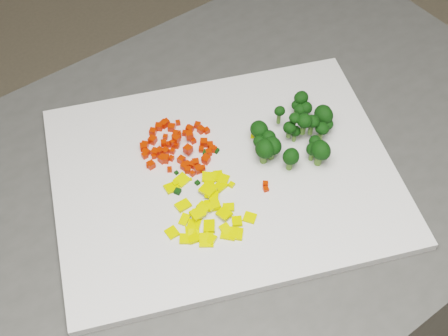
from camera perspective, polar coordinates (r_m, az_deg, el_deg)
counter_block at (r=1.29m, az=1.38°, el=-11.88°), size 0.94×0.66×0.90m
cutting_board at (r=0.88m, az=0.00°, el=-0.66°), size 0.58×0.52×0.01m
carrot_pile at (r=0.89m, az=-4.22°, el=2.34°), size 0.11×0.11×0.03m
pepper_pile at (r=0.83m, az=-1.54°, el=-3.33°), size 0.12×0.12×0.02m
broccoli_pile at (r=0.90m, az=6.25°, el=3.96°), size 0.13×0.13×0.06m
carrot_cube_0 at (r=0.93m, az=-4.81°, el=3.71°), size 0.01×0.01×0.01m
carrot_cube_1 at (r=0.92m, az=-2.15°, el=3.53°), size 0.01×0.01×0.01m
carrot_cube_2 at (r=0.93m, az=-4.23°, el=4.15°), size 0.01×0.01×0.01m
carrot_cube_3 at (r=0.88m, az=-1.66°, el=0.71°), size 0.01×0.01×0.01m
carrot_cube_4 at (r=0.88m, az=-3.68°, el=0.11°), size 0.01×0.01×0.01m
carrot_cube_5 at (r=0.90m, az=-1.08°, el=1.76°), size 0.01×0.01×0.01m
carrot_cube_6 at (r=0.90m, az=-5.92°, el=1.55°), size 0.01×0.01×0.01m
carrot_cube_7 at (r=0.88m, az=-1.66°, el=0.86°), size 0.01×0.01×0.01m
carrot_cube_8 at (r=0.87m, az=-3.33°, el=-0.18°), size 0.01×0.01×0.01m
carrot_cube_9 at (r=0.90m, az=-6.32°, el=1.44°), size 0.01×0.01×0.01m
carrot_cube_10 at (r=0.93m, az=-3.26°, el=3.71°), size 0.01×0.01×0.01m
carrot_cube_11 at (r=0.89m, az=-3.31°, el=1.72°), size 0.01×0.01×0.01m
carrot_cube_12 at (r=0.88m, az=-1.95°, el=0.01°), size 0.01×0.01×0.01m
carrot_cube_13 at (r=0.87m, az=-2.90°, el=-0.52°), size 0.01×0.01×0.01m
carrot_cube_14 at (r=0.89m, az=-6.43°, el=1.08°), size 0.01×0.01×0.01m
carrot_cube_15 at (r=0.92m, az=-3.60°, el=3.20°), size 0.01×0.01×0.01m
carrot_cube_16 at (r=0.90m, az=-4.37°, el=2.66°), size 0.01×0.01×0.01m
carrot_cube_17 at (r=0.88m, az=-2.61°, el=0.49°), size 0.01×0.01×0.01m
carrot_cube_18 at (r=0.90m, az=-1.86°, el=2.33°), size 0.01×0.01×0.01m
carrot_cube_19 at (r=0.89m, az=-1.40°, el=1.44°), size 0.01×0.01×0.01m
carrot_cube_20 at (r=0.92m, az=-6.51°, el=3.32°), size 0.01×0.01×0.01m
carrot_cube_21 at (r=0.89m, az=-4.84°, el=0.89°), size 0.01×0.01×0.01m
carrot_cube_22 at (r=0.91m, az=-7.25°, el=2.08°), size 0.01×0.01×0.01m
carrot_cube_23 at (r=0.92m, az=-1.60°, el=3.44°), size 0.01×0.01×0.01m
carrot_cube_24 at (r=0.88m, az=-6.89°, el=0.25°), size 0.01×0.01×0.01m
carrot_cube_25 at (r=0.93m, az=-5.52°, el=4.03°), size 0.01×0.01×0.01m
carrot_cube_26 at (r=0.92m, az=-4.20°, el=3.08°), size 0.01×0.01×0.01m
carrot_cube_27 at (r=0.90m, az=-4.36°, el=2.08°), size 0.01×0.01×0.01m
carrot_cube_28 at (r=0.93m, az=-5.89°, el=3.73°), size 0.01×0.01×0.01m
carrot_cube_29 at (r=0.90m, az=-4.43°, el=2.17°), size 0.01×0.01×0.01m
carrot_cube_30 at (r=0.92m, az=-2.11°, el=3.51°), size 0.01×0.01×0.01m
carrot_cube_31 at (r=0.90m, az=-0.91°, el=1.75°), size 0.01×0.01×0.01m
carrot_cube_32 at (r=0.90m, az=-5.54°, el=2.29°), size 0.01×0.01×0.01m
carrot_cube_33 at (r=0.90m, az=-5.38°, el=1.53°), size 0.01×0.01×0.01m
carrot_cube_34 at (r=0.88m, az=-6.70°, el=0.28°), size 0.01×0.01×0.01m
carrot_cube_35 at (r=0.91m, az=-4.43°, el=3.17°), size 0.01×0.01×0.01m
carrot_cube_36 at (r=0.90m, az=-4.73°, el=1.54°), size 0.01×0.01×0.01m
carrot_cube_37 at (r=0.88m, az=-3.67°, el=0.24°), size 0.01×0.01×0.01m
carrot_cube_38 at (r=0.92m, az=-5.38°, el=2.84°), size 0.01×0.01×0.01m
carrot_cube_39 at (r=0.91m, az=-2.85°, el=2.50°), size 0.01×0.01×0.01m
carrot_cube_40 at (r=0.90m, az=-7.37°, el=1.92°), size 0.01×0.01×0.01m
carrot_cube_41 at (r=0.90m, az=-7.01°, el=1.44°), size 0.01×0.01×0.01m
carrot_cube_42 at (r=0.88m, az=-2.91°, el=0.29°), size 0.01×0.01×0.01m
carrot_cube_43 at (r=0.88m, az=-5.00°, el=-0.14°), size 0.01×0.01×0.01m
carrot_cube_44 at (r=0.87m, az=-2.35°, el=-0.12°), size 0.01×0.01×0.01m
carrot_cube_45 at (r=0.89m, az=-5.41°, el=0.84°), size 0.01×0.01×0.01m
carrot_cube_46 at (r=0.90m, az=-1.27°, el=2.11°), size 0.01×0.01×0.01m
carrot_cube_47 at (r=0.93m, az=-5.98°, el=3.78°), size 0.01×0.01×0.01m
carrot_cube_48 at (r=0.88m, az=-3.92°, el=0.75°), size 0.01×0.01×0.01m
carrot_cube_49 at (r=0.92m, az=-3.15°, el=3.57°), size 0.01×0.01×0.01m
carrot_cube_50 at (r=0.90m, az=-7.19°, el=1.48°), size 0.01×0.01×0.01m
carrot_cube_51 at (r=0.90m, az=-2.09°, el=1.68°), size 0.01×0.01×0.01m
carrot_cube_52 at (r=0.90m, az=-2.10°, el=1.76°), size 0.01×0.01×0.01m
carrot_cube_53 at (r=0.90m, az=-3.19°, el=3.01°), size 0.01×0.01×0.01m
carrot_cube_54 at (r=0.88m, az=-3.35°, el=0.34°), size 0.01×0.01×0.01m
carrot_cube_55 at (r=0.93m, az=-5.33°, el=4.16°), size 0.01×0.01×0.01m
carrot_cube_56 at (r=0.90m, az=-4.73°, el=2.35°), size 0.01×0.01×0.01m
carrot_cube_57 at (r=0.89m, az=-5.67°, el=0.83°), size 0.01×0.01×0.01m
carrot_cube_58 at (r=0.90m, az=-7.26°, el=1.14°), size 0.01×0.01×0.01m
carrot_cube_59 at (r=0.91m, az=-5.06°, el=2.16°), size 0.01×0.01×0.01m
carrot_cube_60 at (r=0.93m, az=-2.43°, el=3.94°), size 0.01×0.01×0.01m
carrot_cube_61 at (r=0.89m, az=-5.68°, el=0.69°), size 0.01×0.01×0.01m
carrot_cube_62 at (r=0.90m, az=-4.46°, el=2.87°), size 0.01×0.01×0.01m
carrot_cube_63 at (r=0.91m, az=-6.55°, el=2.55°), size 0.01×0.01×0.01m
pepper_chunk_0 at (r=0.81m, az=0.36°, el=-6.22°), size 0.02×0.02×0.01m
pepper_chunk_1 at (r=0.84m, az=-1.93°, el=-3.56°), size 0.02×0.02×0.01m
pepper_chunk_2 at (r=0.83m, az=-2.46°, el=-4.26°), size 0.02×0.02×0.00m
pepper_chunk_3 at (r=0.81m, az=-1.35°, el=-6.48°), size 0.02×0.02×0.01m
pepper_chunk_4 at (r=0.82m, az=-1.36°, el=-5.36°), size 0.02×0.03×0.01m
pepper_chunk_5 at (r=0.81m, az=-2.81°, el=-6.41°), size 0.02×0.02×0.01m
pepper_chunk_6 at (r=0.81m, az=-1.62°, el=-6.62°), size 0.03×0.03×0.01m
pepper_chunk_7 at (r=0.86m, az=-3.88°, el=-1.12°), size 0.02×0.02×0.01m
pepper_chunk_8 at (r=0.82m, az=-2.43°, el=-4.18°), size 0.02×0.02×0.01m
pepper_chunk_9 at (r=0.83m, az=0.01°, el=-4.19°), size 0.02×0.02×0.01m
pepper_chunk_10 at (r=0.82m, az=-4.78°, el=-5.91°), size 0.02×0.02×0.00m
pepper_chunk_11 at (r=0.83m, az=-1.17°, el=-3.52°), size 0.02×0.01×0.01m
pepper_chunk_12 at (r=0.81m, az=1.12°, el=-6.02°), size 0.03×0.03×0.01m
pepper_chunk_13 at (r=0.84m, az=-1.14°, el=-2.42°), size 0.02×0.02×0.01m
pepper_chunk_14 at (r=0.85m, az=-1.48°, el=-1.99°), size 0.02×0.02×0.01m
pepper_chunk_15 at (r=0.83m, az=-3.65°, el=-4.73°), size 0.02×0.02×0.01m
pepper_chunk_16 at (r=0.83m, az=-1.88°, el=-3.90°), size 0.02×0.02×0.01m
pepper_chunk_17 at (r=0.87m, az=-0.55°, el=-0.70°), size 0.02×0.02×0.01m
pepper_chunk_18 at (r=0.81m, az=-3.58°, el=-6.49°), size 0.02×0.02×0.01m
pepper_chunk_19 at (r=0.84m, az=0.42°, el=-3.61°), size 0.02×0.02×0.01m
pepper_chunk_20 at (r=0.87m, az=-0.49°, el=-0.89°), size 0.02×0.02×0.01m
pepper_chunk_21 at (r=0.86m, az=-0.32°, el=-1.67°), size 0.02×0.02×0.01m
pepper_chunk_22 at (r=0.81m, az=-2.81°, el=-6.13°), size 0.02×0.02×0.01m
pepper_chunk_23 at (r=0.82m, az=-2.77°, el=-5.20°), size 0.02×0.02×0.01m
pepper_chunk_24 at (r=0.84m, az=-1.10°, el=-3.44°), size 0.03×0.03×0.01m
pepper_chunk_25 at (r=0.83m, az=2.37°, el=-4.56°), size 0.02×0.02×0.01m
pepper_chunk_26 at (r=0.82m, az=-3.05°, el=-5.75°), size 0.02×0.02×0.01m
pepper_chunk_27 at (r=0.82m, az=0.26°, el=-5.75°), size 0.01×0.02×0.01m
pepper_chunk_28 at (r=0.86m, az=-1.36°, el=-1.49°), size 0.02×0.02×0.01m
pepper_chunk_29 at (r=0.87m, az=-1.39°, el=-0.84°), size 0.02×0.02×0.01m
pepper_chunk_30 at (r=0.84m, az=-0.82°, el=-3.19°), size 0.02×0.02×0.00m
pepper_chunk_31 at (r=0.82m, az=1.19°, el=-4.90°), size 0.02×0.02×0.01m
pepper_chunk_32 at (r=0.84m, az=-3.76°, el=-3.44°), size 0.02×0.01×0.01m
pepper_chunk_33 at (r=0.86m, az=-0.02°, el=-1.06°), size 0.02×0.02×0.01m
pepper_chunk_34 at (r=0.86m, az=-4.81°, el=-1.80°), size 0.02×0.02×0.01m
broccoli_floret_0 at (r=0.89m, az=4.03°, el=2.47°), size 0.03×0.03×0.03m
broccoli_floret_1 at (r=0.88m, az=8.70°, el=1.23°), size 0.04×0.04×0.04m
broccoli_floret_2 at (r=0.94m, az=6.90°, el=5.07°), size 0.02×0.02×0.03m
broccoli_floret_3 at (r=0.89m, az=3.21°, el=2.06°), size 0.02×0.02×0.03m
broccoli_floret_4 at (r=0.89m, az=8.03°, el=1.42°), size 0.03×0.03×0.03m
broccoli_floret_5 at (r=0.93m, az=9.30°, el=3.81°), size 0.03×0.03×0.02m
broccoli_floret_6 at (r=0.88m, az=4.34°, el=1.72°), size 0.04×0.04×0.04m
broccoli_floret_7 at (r=0.94m, az=7.41°, el=5.20°), size 0.03×0.03×0.03m
broccoli_floret_8 at (r=0.90m, az=7.98°, el=3.85°), size 0.03×0.03×0.03m
broccoli_floret_9 at (r=0.94m, az=6.61°, el=5.45°), size 0.02×0.02×0.03m
broccoli_floret_10 at (r=0.87m, az=3.67°, el=1.40°), size 0.04×0.04×0.04m
broccoli_floret_11 at (r=0.89m, az=7.27°, el=3.92°), size 0.03×0.03×0.03m
broccoli_floret_12 at (r=0.93m, az=8.97°, el=4.47°), size 0.04×0.04×0.04m
broccoli_floret_13 at (r=0.89m, az=6.40°, el=4.11°), size 0.02×0.02×0.03m
broccoli_floret_14 at (r=0.90m, az=3.16°, el=3.25°), size 0.04×0.04×0.03m
broccoli_floret_15 at (r=0.90m, az=8.25°, el=2.22°), size 0.02×0.02×0.02m
broccoli_floret_16 at (r=0.91m, az=5.05°, el=4.81°), size 0.02×0.02×0.03m
broccoli_floret_17 at (r=0.87m, az=6.04°, el=0.70°), size 0.03×0.03×0.04m
broccoli_floret_18 at (r=0.94m, az=6.97°, el=5.96°), size 0.03×0.03×0.04m
broccoli_floret_19 at (r=0.91m, az=8.84°, el=3.18°), size 0.03×0.03×0.03m
broccoli_floret_20 at (r=0.94m, az=9.12°, el=4.77°), size 0.02×0.02×0.03m
broccoli_floret_21 at (r=0.91m, az=6.46°, el=3.06°), size 0.02×0.02×0.03m
broccoli_floret_22 at (r=0.90m, az=5.95°, el=3.42°), size 0.03×0.03×0.03m
stray_bit_0 at (r=0.89m, az=-1.67°, el=1.43°), size 0.01×0.01×0.01m
stray_bit_1 at (r=0.90m, az=-0.74°, el=1.61°), size 0.01×0.01×0.01m
stray_bit_2 at (r=0.86m, az=3.85°, el=-1.93°), size 0.01×0.01×0.00m
stray_bit_3 at (r=0.83m, az=-1.67°, el=-4.00°), size 0.01×0.01×0.00m
stray_bit_4 at (r=0.91m, az=3.94°, el=2.33°), size 0.01×0.01×0.00m
stray_bit_5 at (r=0.87m, az=-3.08°, el=-1.03°), size 0.01×0.01×0.00m
stray_bit_6 at (r=0.90m, az=-6.40°, el=1.24°), size 0.01×0.01×0.01m
stray_bit_7 at (r=0.86m, az=-2.45°, el=-1.36°), size 0.01×0.01×0.00m
stray_bit_8 at (r=0.85m, az=-4.26°, el=-2.14°), size 0.01×0.01×0.01m
stray_bit_9 at (r=0.86m, az=-4.44°, el=-1.40°), size 0.01×0.01×0.01m
stray_bit_10 at (r=0.87m, az=-4.38°, el=-0.43°), size 0.01×0.01×0.00m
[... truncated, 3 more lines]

